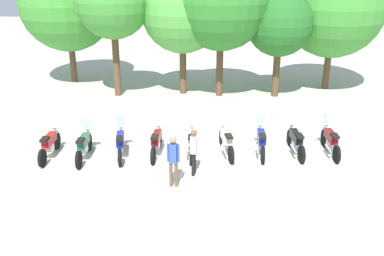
{
  "coord_description": "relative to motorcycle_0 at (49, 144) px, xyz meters",
  "views": [
    {
      "loc": [
        0.84,
        -14.59,
        6.78
      ],
      "look_at": [
        0.0,
        0.5,
        0.9
      ],
      "focal_mm": 40.82,
      "sensor_mm": 36.0,
      "label": 1
    }
  ],
  "objects": [
    {
      "name": "person_1",
      "position": [
        4.71,
        -1.96,
        0.51
      ],
      "size": [
        0.4,
        0.24,
        1.72
      ],
      "rotation": [
        0.0,
        0.0,
        4.66
      ],
      "color": "brown",
      "rests_on": "ground_plane"
    },
    {
      "name": "tree_3",
      "position": [
        6.17,
        8.12,
        4.31
      ],
      "size": [
        4.87,
        4.87,
        7.26
      ],
      "color": "brown",
      "rests_on": "ground_plane"
    },
    {
      "name": "tree_0",
      "position": [
        -2.33,
        10.38,
        3.96
      ],
      "size": [
        5.3,
        5.3,
        7.12
      ],
      "color": "brown",
      "rests_on": "ground_plane"
    },
    {
      "name": "motorcycle_7",
      "position": [
        8.98,
        0.8,
        0.0
      ],
      "size": [
        0.62,
        2.19,
        0.99
      ],
      "rotation": [
        0.0,
        0.0,
        1.68
      ],
      "color": "black",
      "rests_on": "ground_plane"
    },
    {
      "name": "tree_5",
      "position": [
        12.1,
        9.76,
        3.96
      ],
      "size": [
        5.4,
        5.4,
        7.17
      ],
      "color": "brown",
      "rests_on": "ground_plane"
    },
    {
      "name": "ground_plane",
      "position": [
        5.14,
        0.38,
        -0.5
      ],
      "size": [
        80.0,
        80.0,
        0.0
      ],
      "primitive_type": "plane",
      "color": "#BCB7A8"
    },
    {
      "name": "motorcycle_5",
      "position": [
        6.41,
        0.64,
        0.01
      ],
      "size": [
        0.69,
        2.17,
        1.37
      ],
      "rotation": [
        0.0,
        0.0,
        1.77
      ],
      "color": "black",
      "rests_on": "ground_plane"
    },
    {
      "name": "tree_1",
      "position": [
        0.82,
        7.84,
        4.31
      ],
      "size": [
        3.76,
        3.76,
        6.71
      ],
      "color": "brown",
      "rests_on": "ground_plane"
    },
    {
      "name": "motorcycle_2",
      "position": [
        2.56,
        0.21,
        0.01
      ],
      "size": [
        0.64,
        2.18,
        1.37
      ],
      "rotation": [
        0.0,
        0.0,
        1.74
      ],
      "color": "black",
      "rests_on": "ground_plane"
    },
    {
      "name": "motorcycle_0",
      "position": [
        0.0,
        0.0,
        0.0
      ],
      "size": [
        0.62,
        2.19,
        0.99
      ],
      "rotation": [
        0.0,
        0.0,
        1.59
      ],
      "color": "black",
      "rests_on": "ground_plane"
    },
    {
      "name": "motorcycle_6",
      "position": [
        7.7,
        0.72,
        0.01
      ],
      "size": [
        0.62,
        2.19,
        1.37
      ],
      "rotation": [
        0.0,
        0.0,
        1.56
      ],
      "color": "black",
      "rests_on": "ground_plane"
    },
    {
      "name": "motorcycle_3",
      "position": [
        3.85,
        0.42,
        0.0
      ],
      "size": [
        0.62,
        2.19,
        0.99
      ],
      "rotation": [
        0.0,
        0.0,
        1.55
      ],
      "color": "black",
      "rests_on": "ground_plane"
    },
    {
      "name": "motorcycle_4",
      "position": [
        5.13,
        0.48,
        0.0
      ],
      "size": [
        0.62,
        2.19,
        0.99
      ],
      "rotation": [
        0.0,
        0.0,
        1.61
      ],
      "color": "black",
      "rests_on": "ground_plane"
    },
    {
      "name": "motorcycle_8",
      "position": [
        10.26,
        0.9,
        0.01
      ],
      "size": [
        0.62,
        2.19,
        1.37
      ],
      "rotation": [
        0.0,
        0.0,
        1.63
      ],
      "color": "black",
      "rests_on": "ground_plane"
    },
    {
      "name": "tree_4",
      "position": [
        9.11,
        8.15,
        3.26
      ],
      "size": [
        3.35,
        3.35,
        5.47
      ],
      "color": "brown",
      "rests_on": "ground_plane"
    },
    {
      "name": "motorcycle_1",
      "position": [
        1.28,
        -0.05,
        0.01
      ],
      "size": [
        0.62,
        2.19,
        1.37
      ],
      "rotation": [
        0.0,
        0.0,
        1.62
      ],
      "color": "black",
      "rests_on": "ground_plane"
    },
    {
      "name": "person_0",
      "position": [
        5.3,
        -1.12,
        0.44
      ],
      "size": [
        0.25,
        0.41,
        1.63
      ],
      "rotation": [
        0.0,
        0.0,
        2.98
      ],
      "color": "black",
      "rests_on": "ground_plane"
    },
    {
      "name": "tree_2",
      "position": [
        4.24,
        8.41,
        3.75
      ],
      "size": [
        4.18,
        4.18,
        6.36
      ],
      "color": "brown",
      "rests_on": "ground_plane"
    }
  ]
}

